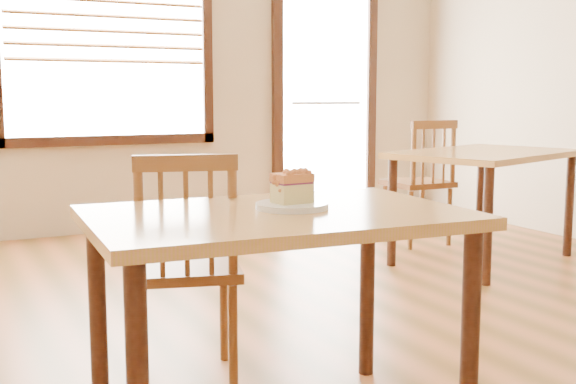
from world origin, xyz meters
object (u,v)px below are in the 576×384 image
Objects in this scene: cafe_chair_main at (185,266)px; plate at (292,206)px; cafe_table_main at (277,241)px; cafe_table_second at (485,165)px; cafe_chair_second at (421,181)px; cake_slice at (292,186)px.

cafe_chair_main reaches higher than plate.
cafe_table_main is 0.13m from plate.
plate is at bearing 22.13° from cafe_table_main.
cafe_chair_main is 3.83× the size of plate.
cafe_chair_main is at bearing 106.94° from cafe_table_main.
cafe_table_second is 6.06× the size of plate.
cafe_table_second is 1.53× the size of cafe_chair_second.
cafe_table_second is 10.68× the size of cake_slice.
cafe_table_main and cafe_table_second have the same top height.
cafe_chair_main reaches higher than cafe_table_second.
plate reaches higher than cafe_table_second.
cafe_chair_main is 0.66m from cake_slice.
cafe_table_second is at bearing 96.00° from cafe_chair_second.
cake_slice is at bearing -176.47° from plate.
cafe_chair_second is at bearing 48.00° from cafe_table_main.
cafe_table_main is at bearing 119.27° from cafe_chair_main.
cafe_chair_main is 0.63m from plate.
cafe_table_second is 2.81m from cake_slice.
cafe_table_main is 1.34× the size of cafe_chair_main.
cafe_chair_main reaches higher than cafe_table_main.
cafe_table_main is 1.30× the size of cafe_chair_second.
cafe_chair_second is 3.21m from cake_slice.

